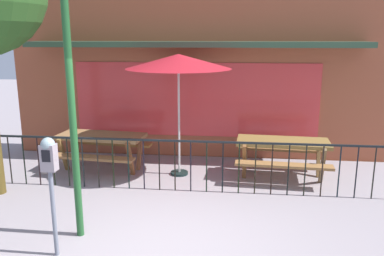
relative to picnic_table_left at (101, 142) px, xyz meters
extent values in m
plane|color=gray|center=(1.85, -3.10, -0.61)|extent=(40.00, 40.00, 0.00)
cube|color=brown|center=(1.85, 1.47, -0.61)|extent=(8.64, 0.54, 0.01)
cube|color=#A15034|center=(1.85, 1.47, 2.36)|extent=(8.64, 0.50, 5.95)
cube|color=#D83838|center=(1.85, 1.21, 0.74)|extent=(5.61, 0.02, 1.70)
cube|color=#324F37|center=(1.85, 0.85, 2.00)|extent=(7.34, 0.74, 0.12)
cube|color=black|center=(1.85, -0.97, 0.34)|extent=(7.25, 0.04, 0.04)
cylinder|color=black|center=(-1.48, -0.97, -0.14)|extent=(0.02, 0.02, 0.95)
cylinder|color=black|center=(-1.19, -0.97, -0.14)|extent=(0.02, 0.02, 0.95)
cylinder|color=black|center=(-0.90, -0.97, -0.14)|extent=(0.02, 0.02, 0.95)
cylinder|color=black|center=(-0.61, -0.97, -0.14)|extent=(0.02, 0.02, 0.95)
cylinder|color=black|center=(-0.32, -0.97, -0.14)|extent=(0.02, 0.02, 0.95)
cylinder|color=black|center=(-0.03, -0.97, -0.14)|extent=(0.02, 0.02, 0.95)
cylinder|color=black|center=(0.26, -0.97, -0.14)|extent=(0.02, 0.02, 0.95)
cylinder|color=black|center=(0.55, -0.97, -0.14)|extent=(0.02, 0.02, 0.95)
cylinder|color=black|center=(0.84, -0.97, -0.14)|extent=(0.02, 0.02, 0.95)
cylinder|color=black|center=(1.13, -0.97, -0.14)|extent=(0.02, 0.02, 0.95)
cylinder|color=black|center=(1.42, -0.97, -0.14)|extent=(0.02, 0.02, 0.95)
cylinder|color=black|center=(1.71, -0.97, -0.14)|extent=(0.02, 0.02, 0.95)
cylinder|color=black|center=(2.00, -0.97, -0.14)|extent=(0.02, 0.02, 0.95)
cylinder|color=black|center=(2.29, -0.97, -0.14)|extent=(0.02, 0.02, 0.95)
cylinder|color=black|center=(2.58, -0.97, -0.14)|extent=(0.02, 0.02, 0.95)
cylinder|color=black|center=(2.87, -0.97, -0.14)|extent=(0.02, 0.02, 0.95)
cylinder|color=black|center=(3.16, -0.97, -0.14)|extent=(0.02, 0.02, 0.95)
cylinder|color=black|center=(3.45, -0.97, -0.14)|extent=(0.02, 0.02, 0.95)
cylinder|color=black|center=(3.74, -0.97, -0.14)|extent=(0.02, 0.02, 0.95)
cylinder|color=black|center=(4.03, -0.97, -0.14)|extent=(0.02, 0.02, 0.95)
cylinder|color=black|center=(4.32, -0.97, -0.14)|extent=(0.02, 0.02, 0.95)
cylinder|color=black|center=(4.61, -0.97, -0.14)|extent=(0.02, 0.02, 0.95)
cylinder|color=black|center=(4.90, -0.97, -0.14)|extent=(0.02, 0.02, 0.95)
cylinder|color=black|center=(5.19, -0.97, -0.14)|extent=(0.02, 0.02, 0.95)
cube|color=olive|center=(0.00, 0.00, 0.13)|extent=(1.86, 0.93, 0.07)
cube|color=#906038|center=(-0.05, -0.55, -0.17)|extent=(1.82, 0.43, 0.05)
cube|color=olive|center=(0.05, 0.55, -0.17)|extent=(1.82, 0.43, 0.05)
cube|color=brown|center=(-0.76, -0.21, -0.24)|extent=(0.10, 0.35, 0.78)
cube|color=brown|center=(-0.71, 0.35, -0.24)|extent=(0.10, 0.35, 0.78)
cube|color=brown|center=(0.71, -0.35, -0.24)|extent=(0.10, 0.35, 0.78)
cube|color=brown|center=(0.76, 0.21, -0.24)|extent=(0.10, 0.35, 0.78)
cube|color=olive|center=(3.74, -0.06, 0.13)|extent=(1.85, 0.88, 0.07)
cube|color=olive|center=(3.70, -0.61, -0.17)|extent=(1.81, 0.38, 0.05)
cube|color=olive|center=(3.77, 0.49, -0.17)|extent=(1.81, 0.38, 0.05)
cube|color=brown|center=(2.98, -0.29, -0.24)|extent=(0.09, 0.35, 0.78)
cube|color=brown|center=(3.02, 0.27, -0.24)|extent=(0.09, 0.35, 0.78)
cube|color=brown|center=(4.45, -0.39, -0.24)|extent=(0.09, 0.35, 0.78)
cube|color=brown|center=(4.49, 0.17, -0.24)|extent=(0.09, 0.35, 0.78)
cylinder|color=black|center=(1.66, -0.09, -0.59)|extent=(0.36, 0.36, 0.05)
cylinder|color=#BEB4AC|center=(1.66, -0.09, 0.59)|extent=(0.04, 0.04, 2.40)
cone|color=red|center=(1.66, -0.09, 1.70)|extent=(2.07, 2.07, 0.28)
cylinder|color=slate|center=(0.51, -3.32, -0.03)|extent=(0.06, 0.06, 1.16)
cube|color=gray|center=(0.51, -3.32, 0.72)|extent=(0.18, 0.14, 0.34)
sphere|color=#839A9F|center=(0.51, -3.32, 0.88)|extent=(0.17, 0.17, 0.17)
cube|color=black|center=(0.51, -3.40, 0.76)|extent=(0.11, 0.01, 0.15)
cylinder|color=#1F5327|center=(0.61, -2.78, 1.07)|extent=(0.10, 0.10, 3.37)
camera|label=1|loc=(2.77, -7.73, 2.17)|focal=36.84mm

